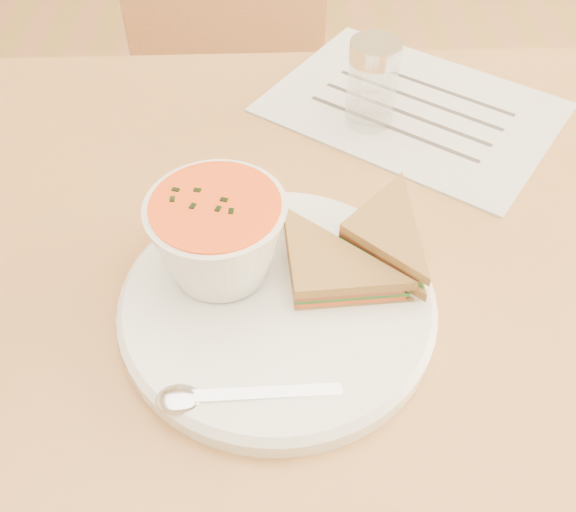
{
  "coord_description": "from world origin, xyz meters",
  "views": [
    {
      "loc": [
        -0.11,
        -0.44,
        1.21
      ],
      "look_at": [
        -0.09,
        -0.07,
        0.8
      ],
      "focal_mm": 40.0,
      "sensor_mm": 36.0,
      "label": 1
    }
  ],
  "objects_px": {
    "chair_far": "(258,137)",
    "soup_bowl": "(219,241)",
    "dining_table": "(351,420)",
    "plate": "(278,305)",
    "condiment_shaker": "(372,85)"
  },
  "relations": [
    {
      "from": "dining_table",
      "to": "soup_bowl",
      "type": "height_order",
      "value": "soup_bowl"
    },
    {
      "from": "dining_table",
      "to": "plate",
      "type": "distance_m",
      "value": 0.41
    },
    {
      "from": "dining_table",
      "to": "soup_bowl",
      "type": "xyz_separation_m",
      "value": [
        -0.15,
        -0.05,
        0.43
      ]
    },
    {
      "from": "chair_far",
      "to": "soup_bowl",
      "type": "relative_size",
      "value": 7.43
    },
    {
      "from": "chair_far",
      "to": "condiment_shaker",
      "type": "distance_m",
      "value": 0.54
    },
    {
      "from": "chair_far",
      "to": "condiment_shaker",
      "type": "height_order",
      "value": "chair_far"
    },
    {
      "from": "chair_far",
      "to": "plate",
      "type": "xyz_separation_m",
      "value": [
        0.02,
        -0.66,
        0.31
      ]
    },
    {
      "from": "soup_bowl",
      "to": "chair_far",
      "type": "bearing_deg",
      "value": 87.73
    },
    {
      "from": "chair_far",
      "to": "condiment_shaker",
      "type": "xyz_separation_m",
      "value": [
        0.14,
        -0.38,
        0.36
      ]
    },
    {
      "from": "dining_table",
      "to": "chair_far",
      "type": "relative_size",
      "value": 1.13
    },
    {
      "from": "dining_table",
      "to": "chair_far",
      "type": "xyz_separation_m",
      "value": [
        -0.13,
        0.57,
        0.07
      ]
    },
    {
      "from": "chair_far",
      "to": "soup_bowl",
      "type": "height_order",
      "value": "chair_far"
    },
    {
      "from": "dining_table",
      "to": "chair_far",
      "type": "distance_m",
      "value": 0.59
    },
    {
      "from": "plate",
      "to": "dining_table",
      "type": "bearing_deg",
      "value": 40.14
    },
    {
      "from": "condiment_shaker",
      "to": "dining_table",
      "type": "bearing_deg",
      "value": -93.42
    }
  ]
}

